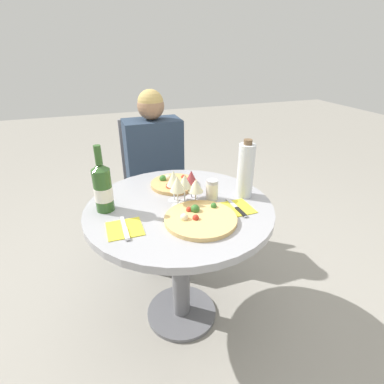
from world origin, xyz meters
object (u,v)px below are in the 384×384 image
at_px(dining_table, 180,230).
at_px(pizza_large, 200,218).
at_px(chair_behind_diner, 154,186).
at_px(wine_bottle, 103,188).
at_px(seated_diner, 158,188).
at_px(tall_carafe, 246,170).

relative_size(dining_table, pizza_large, 2.82).
relative_size(chair_behind_diner, wine_bottle, 3.04).
height_order(dining_table, seated_diner, seated_diner).
xyz_separation_m(seated_diner, pizza_large, (0.00, -0.84, 0.23)).
xyz_separation_m(pizza_large, wine_bottle, (-0.39, 0.24, 0.11)).
bearing_deg(wine_bottle, seated_diner, 57.29).
height_order(chair_behind_diner, pizza_large, chair_behind_diner).
bearing_deg(pizza_large, tall_carafe, 27.41).
distance_m(dining_table, seated_diner, 0.68).
bearing_deg(pizza_large, dining_table, 105.19).
xyz_separation_m(dining_table, seated_diner, (0.04, 0.68, -0.07)).
relative_size(seated_diner, pizza_large, 3.66).
relative_size(dining_table, chair_behind_diner, 0.95).
bearing_deg(chair_behind_diner, dining_table, 87.07).
relative_size(chair_behind_diner, seated_diner, 0.81).
bearing_deg(tall_carafe, chair_behind_diner, 109.85).
distance_m(wine_bottle, tall_carafe, 0.70).
bearing_deg(seated_diner, wine_bottle, 57.29).
distance_m(chair_behind_diner, pizza_large, 1.04).
bearing_deg(chair_behind_diner, pizza_large, 90.17).
bearing_deg(seated_diner, tall_carafe, 113.88).
relative_size(dining_table, seated_diner, 0.77).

